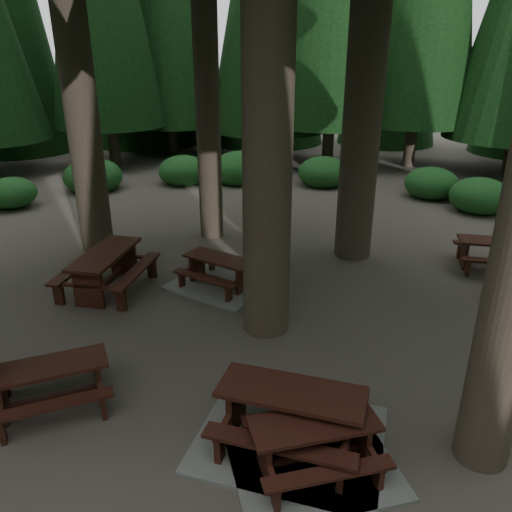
% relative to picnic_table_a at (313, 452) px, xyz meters
% --- Properties ---
extents(ground, '(80.00, 80.00, 0.00)m').
position_rel_picnic_table_a_xyz_m(ground, '(-1.90, 3.05, -0.22)').
color(ground, '#4B443D').
rests_on(ground, ground).
extents(picnic_table_a, '(2.50, 2.32, 0.68)m').
position_rel_picnic_table_a_xyz_m(picnic_table_a, '(0.00, 0.00, 0.00)').
color(picnic_table_a, gray).
rests_on(picnic_table_a, ground).
extents(picnic_table_b, '(1.67, 2.06, 0.88)m').
position_rel_picnic_table_a_xyz_m(picnic_table_b, '(-4.71, 4.23, 0.37)').
color(picnic_table_b, '#381710').
rests_on(picnic_table_b, ground).
extents(picnic_table_c, '(2.52, 2.33, 0.69)m').
position_rel_picnic_table_a_xyz_m(picnic_table_c, '(-2.37, 4.82, 0.00)').
color(picnic_table_c, gray).
rests_on(picnic_table_c, ground).
extents(picnic_table_d, '(1.70, 1.38, 0.72)m').
position_rel_picnic_table_a_xyz_m(picnic_table_d, '(3.79, 6.88, 0.26)').
color(picnic_table_d, '#381710').
rests_on(picnic_table_d, ground).
extents(picnic_table_e, '(2.06, 1.96, 0.70)m').
position_rel_picnic_table_a_xyz_m(picnic_table_e, '(-3.80, 0.50, 0.25)').
color(picnic_table_e, '#381710').
rests_on(picnic_table_e, ground).
extents(picnic_table_f, '(2.64, 2.28, 0.82)m').
position_rel_picnic_table_a_xyz_m(picnic_table_f, '(-0.33, 0.39, 0.07)').
color(picnic_table_f, gray).
rests_on(picnic_table_f, ground).
extents(shrub_ring, '(23.86, 24.64, 1.49)m').
position_rel_picnic_table_a_xyz_m(shrub_ring, '(-1.19, 3.80, 0.18)').
color(shrub_ring, '#1F541C').
rests_on(shrub_ring, ground).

